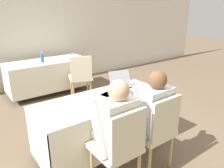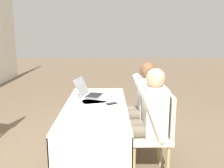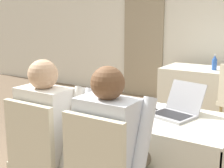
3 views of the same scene
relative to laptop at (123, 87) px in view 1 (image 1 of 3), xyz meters
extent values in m
plane|color=brown|center=(-0.40, -0.09, -0.77)|extent=(24.00, 24.00, 0.00)
cube|color=silver|center=(-0.40, 3.02, 0.58)|extent=(12.00, 0.06, 2.70)
cube|color=silver|center=(-0.40, -0.09, -0.06)|extent=(1.71, 0.71, 0.02)
cube|color=silver|center=(-0.40, -0.44, -0.36)|extent=(1.71, 0.01, 0.59)
cube|color=silver|center=(-0.40, 0.26, -0.36)|extent=(1.71, 0.01, 0.59)
cube|color=silver|center=(-1.25, -0.09, -0.36)|extent=(0.01, 0.71, 0.59)
cube|color=silver|center=(0.45, -0.09, -0.36)|extent=(0.01, 0.71, 0.59)
cylinder|color=#333333|center=(-0.40, -0.09, -0.71)|extent=(0.06, 0.06, 0.11)
cube|color=silver|center=(-0.20, 2.34, -0.06)|extent=(1.71, 0.71, 0.02)
cube|color=silver|center=(-0.20, 1.99, -0.36)|extent=(1.71, 0.01, 0.59)
cube|color=silver|center=(-0.20, 2.69, -0.36)|extent=(1.71, 0.01, 0.59)
cube|color=silver|center=(-1.05, 2.34, -0.36)|extent=(0.01, 0.71, 0.59)
cube|color=silver|center=(0.65, 2.34, -0.36)|extent=(0.01, 0.71, 0.59)
cylinder|color=#333333|center=(-0.20, 2.34, -0.71)|extent=(0.06, 0.06, 0.11)
cube|color=#99999E|center=(-0.01, -0.05, -0.04)|extent=(0.35, 0.31, 0.02)
cube|color=black|center=(-0.01, -0.05, -0.03)|extent=(0.30, 0.23, 0.00)
cube|color=#99999E|center=(0.03, 0.12, 0.08)|extent=(0.32, 0.18, 0.22)
cube|color=black|center=(0.03, 0.12, 0.08)|extent=(0.29, 0.15, 0.19)
cube|color=black|center=(-0.35, -0.27, -0.04)|extent=(0.13, 0.15, 0.01)
cube|color=#192333|center=(-0.35, -0.27, -0.04)|extent=(0.11, 0.13, 0.00)
cube|color=white|center=(-0.23, -0.06, -0.05)|extent=(0.28, 0.34, 0.00)
cube|color=white|center=(-0.28, -0.04, -0.05)|extent=(0.31, 0.36, 0.00)
cube|color=white|center=(-0.74, -0.01, -0.05)|extent=(0.30, 0.35, 0.00)
cylinder|color=#2D5BB7|center=(-0.31, 2.27, 0.03)|extent=(0.07, 0.07, 0.15)
cone|color=#2D5BB7|center=(-0.31, 2.27, 0.14)|extent=(0.06, 0.06, 0.06)
cylinder|color=silver|center=(-0.31, 2.27, 0.17)|extent=(0.03, 0.03, 0.01)
cylinder|color=tan|center=(-0.48, -0.50, -0.55)|extent=(0.04, 0.04, 0.43)
cylinder|color=tan|center=(-0.83, -0.50, -0.55)|extent=(0.04, 0.04, 0.43)
cube|color=beige|center=(-0.66, -0.67, -0.32)|extent=(0.44, 0.44, 0.05)
cube|color=beige|center=(-0.66, -0.87, -0.07)|extent=(0.40, 0.04, 0.45)
cylinder|color=tan|center=(0.03, -0.50, -0.55)|extent=(0.04, 0.04, 0.43)
cylinder|color=tan|center=(-0.32, -0.50, -0.55)|extent=(0.04, 0.04, 0.43)
cylinder|color=tan|center=(0.03, -0.85, -0.55)|extent=(0.04, 0.04, 0.43)
cylinder|color=tan|center=(-0.32, -0.85, -0.55)|extent=(0.04, 0.04, 0.43)
cube|color=beige|center=(-0.15, -0.67, -0.32)|extent=(0.44, 0.44, 0.05)
cube|color=beige|center=(-0.15, -0.87, -0.07)|extent=(0.40, 0.04, 0.45)
cylinder|color=tan|center=(0.44, 1.74, -0.55)|extent=(0.04, 0.04, 0.43)
cylinder|color=tan|center=(0.11, 1.86, -0.55)|extent=(0.04, 0.04, 0.43)
cylinder|color=tan|center=(0.32, 1.41, -0.55)|extent=(0.04, 0.04, 0.43)
cylinder|color=tan|center=(-0.01, 1.52, -0.55)|extent=(0.04, 0.04, 0.43)
cube|color=beige|center=(0.21, 1.63, -0.32)|extent=(0.56, 0.56, 0.05)
cube|color=beige|center=(0.14, 1.44, -0.07)|extent=(0.39, 0.17, 0.45)
cylinder|color=#665B4C|center=(-0.57, -0.54, -0.23)|extent=(0.13, 0.42, 0.13)
cylinder|color=#665B4C|center=(-0.75, -0.54, -0.23)|extent=(0.13, 0.42, 0.13)
cylinder|color=#665B4C|center=(-0.57, -0.36, -0.53)|extent=(0.10, 0.10, 0.48)
cylinder|color=#665B4C|center=(-0.75, -0.36, -0.53)|extent=(0.10, 0.10, 0.48)
cube|color=silver|center=(-0.66, -0.72, -0.03)|extent=(0.36, 0.22, 0.52)
cylinder|color=silver|center=(-0.45, -0.68, -0.02)|extent=(0.08, 0.26, 0.54)
cylinder|color=silver|center=(-0.87, -0.68, -0.02)|extent=(0.08, 0.26, 0.54)
sphere|color=tan|center=(-0.66, -0.72, 0.32)|extent=(0.20, 0.20, 0.20)
cylinder|color=#665B4C|center=(-0.06, -0.54, -0.23)|extent=(0.13, 0.42, 0.13)
cylinder|color=#665B4C|center=(-0.24, -0.54, -0.23)|extent=(0.13, 0.42, 0.13)
cylinder|color=#665B4C|center=(-0.06, -0.36, -0.53)|extent=(0.10, 0.10, 0.48)
cylinder|color=#665B4C|center=(-0.24, -0.36, -0.53)|extent=(0.10, 0.10, 0.48)
cube|color=silver|center=(-0.15, -0.72, -0.03)|extent=(0.36, 0.22, 0.52)
cylinder|color=silver|center=(0.06, -0.68, -0.02)|extent=(0.08, 0.26, 0.54)
cylinder|color=silver|center=(-0.36, -0.68, -0.02)|extent=(0.08, 0.26, 0.54)
sphere|color=brown|center=(-0.15, -0.72, 0.32)|extent=(0.20, 0.20, 0.20)
camera|label=1|loc=(-1.80, -2.16, 1.02)|focal=35.00mm
camera|label=2|loc=(-3.16, -0.24, 0.79)|focal=40.00mm
camera|label=3|loc=(0.81, -2.18, 0.69)|focal=50.00mm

